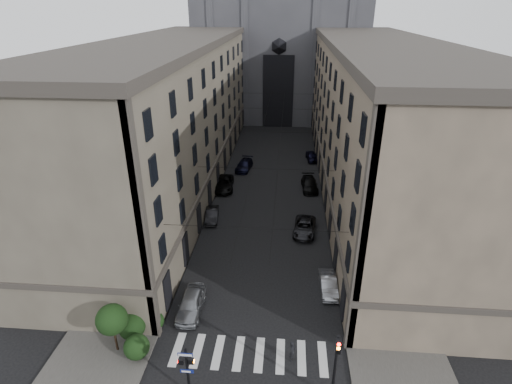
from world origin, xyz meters
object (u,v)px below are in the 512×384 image
(car_left_midfar, at_px, (224,184))
(car_right_midnear, at_px, (305,227))
(car_left_far, at_px, (244,165))
(car_right_far, at_px, (312,156))
(car_left_near, at_px, (191,303))
(gothic_tower, at_px, (281,30))
(car_right_near, at_px, (328,284))
(traffic_light_right, at_px, (336,361))
(pedestrian_signal_left, at_px, (187,367))
(car_left_midnear, at_px, (212,215))
(car_right_midfar, at_px, (309,184))
(pedestrian, at_px, (292,351))

(car_left_midfar, distance_m, car_right_midnear, 15.03)
(car_left_far, xyz_separation_m, car_right_far, (10.37, 4.77, -0.02))
(car_left_far, relative_size, car_right_far, 1.21)
(car_left_midfar, bearing_deg, car_left_near, -92.44)
(gothic_tower, distance_m, car_right_near, 65.00)
(traffic_light_right, xyz_separation_m, car_right_midnear, (-1.21, 20.30, -2.60))
(car_left_far, bearing_deg, car_left_midfar, -98.20)
(car_left_midfar, height_order, car_left_far, car_left_midfar)
(pedestrian_signal_left, relative_size, car_right_near, 1.01)
(car_left_midnear, bearing_deg, gothic_tower, 76.25)
(gothic_tower, relative_size, car_right_far, 14.40)
(car_left_far, bearing_deg, car_left_midnear, -89.78)
(gothic_tower, bearing_deg, car_right_near, -84.32)
(pedestrian_signal_left, height_order, car_right_midnear, pedestrian_signal_left)
(car_right_far, bearing_deg, car_right_midfar, -101.24)
(gothic_tower, relative_size, car_right_near, 14.69)
(car_left_near, bearing_deg, car_left_midfar, 92.37)
(pedestrian_signal_left, height_order, pedestrian, pedestrian_signal_left)
(traffic_light_right, distance_m, car_left_far, 39.46)
(pedestrian, bearing_deg, car_right_far, 15.46)
(car_right_near, xyz_separation_m, car_right_midnear, (-1.81, 9.65, 0.04))
(gothic_tower, distance_m, car_left_midfar, 45.81)
(pedestrian, bearing_deg, car_right_near, -1.88)
(traffic_light_right, bearing_deg, car_left_near, 146.53)
(car_left_near, height_order, car_right_near, car_left_near)
(traffic_light_right, bearing_deg, car_right_midnear, 93.40)
(pedestrian_signal_left, height_order, car_left_midfar, pedestrian_signal_left)
(car_right_midnear, distance_m, pedestrian, 17.55)
(traffic_light_right, relative_size, car_left_midfar, 0.94)
(traffic_light_right, bearing_deg, pedestrian, 132.06)
(car_right_midfar, bearing_deg, pedestrian_signal_left, -109.00)
(car_left_midnear, relative_size, car_right_near, 1.02)
(pedestrian_signal_left, relative_size, car_left_midnear, 1.00)
(gothic_tower, height_order, car_left_midnear, gothic_tower)
(gothic_tower, height_order, pedestrian, gothic_tower)
(car_left_midnear, relative_size, car_right_midfar, 0.80)
(car_right_midfar, bearing_deg, car_right_far, 82.29)
(gothic_tower, relative_size, car_left_midnear, 14.47)
(car_left_near, relative_size, car_right_far, 1.17)
(traffic_light_right, xyz_separation_m, car_left_near, (-10.72, 7.09, -2.49))
(car_right_midnear, xyz_separation_m, car_right_midfar, (0.98, 11.52, 0.04))
(car_right_near, distance_m, car_right_midnear, 9.82)
(car_left_near, height_order, car_right_midfar, car_left_near)
(car_right_far, bearing_deg, car_left_midfar, -143.13)
(pedestrian_signal_left, height_order, car_right_near, pedestrian_signal_left)
(car_right_midnear, bearing_deg, car_right_near, -73.62)
(car_left_midnear, distance_m, pedestrian, 21.55)
(gothic_tower, height_order, pedestrian_signal_left, gothic_tower)
(traffic_light_right, height_order, car_right_midfar, traffic_light_right)
(car_right_near, distance_m, car_right_far, 32.26)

